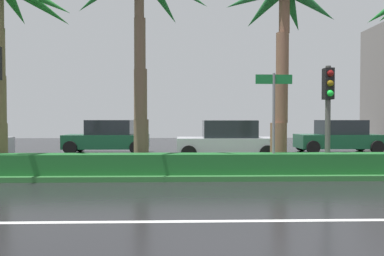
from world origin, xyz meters
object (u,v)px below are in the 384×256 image
(car_in_traffic_second, at_px, (108,137))
(car_in_traffic_fourth, at_px, (339,137))
(street_name_sign, at_px, (274,109))
(traffic_signal_median_right, at_px, (328,99))
(car_in_traffic_third, at_px, (227,141))
(palm_tree_centre, at_px, (283,18))

(car_in_traffic_second, relative_size, car_in_traffic_fourth, 1.00)
(car_in_traffic_fourth, bearing_deg, street_name_sign, 56.28)
(car_in_traffic_second, bearing_deg, car_in_traffic_fourth, 179.54)
(traffic_signal_median_right, distance_m, car_in_traffic_third, 5.80)
(palm_tree_centre, height_order, street_name_sign, palm_tree_centre)
(street_name_sign, distance_m, car_in_traffic_second, 10.85)
(palm_tree_centre, xyz_separation_m, street_name_sign, (-0.66, -1.37, -3.09))
(palm_tree_centre, height_order, traffic_signal_median_right, palm_tree_centre)
(street_name_sign, bearing_deg, traffic_signal_median_right, 8.72)
(palm_tree_centre, height_order, car_in_traffic_second, palm_tree_centre)
(traffic_signal_median_right, bearing_deg, street_name_sign, -171.28)
(car_in_traffic_third, relative_size, car_in_traffic_fourth, 1.00)
(traffic_signal_median_right, xyz_separation_m, car_in_traffic_second, (-8.39, 8.22, -1.57))
(street_name_sign, height_order, car_in_traffic_second, street_name_sign)
(palm_tree_centre, height_order, car_in_traffic_fourth, palm_tree_centre)
(street_name_sign, bearing_deg, palm_tree_centre, 64.38)
(car_in_traffic_second, bearing_deg, palm_tree_centre, 135.67)
(traffic_signal_median_right, relative_size, car_in_traffic_fourth, 0.76)
(car_in_traffic_second, bearing_deg, car_in_traffic_third, 151.12)
(traffic_signal_median_right, height_order, car_in_traffic_fourth, traffic_signal_median_right)
(car_in_traffic_second, xyz_separation_m, car_in_traffic_fourth, (12.23, -0.10, 0.00))
(street_name_sign, relative_size, car_in_traffic_third, 0.70)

